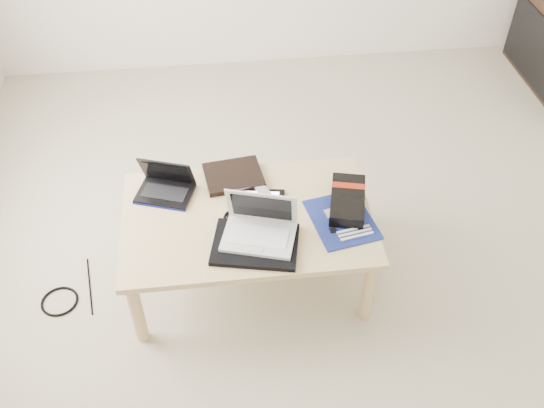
{
  "coord_description": "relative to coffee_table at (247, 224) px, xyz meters",
  "views": [
    {
      "loc": [
        -0.58,
        -1.87,
        2.28
      ],
      "look_at": [
        -0.36,
        0.02,
        0.46
      ],
      "focal_mm": 40.0,
      "sensor_mm": 36.0,
      "label": 1
    }
  ],
  "objects": [
    {
      "name": "ground",
      "position": [
        0.47,
        -0.02,
        -0.35
      ],
      "size": [
        4.0,
        4.0,
        0.0
      ],
      "primitive_type": "plane",
      "color": "#B5AA93",
      "rests_on": "ground"
    },
    {
      "name": "coffee_table",
      "position": [
        0.0,
        0.0,
        0.0
      ],
      "size": [
        1.1,
        0.7,
        0.4
      ],
      "color": "tan",
      "rests_on": "ground"
    },
    {
      "name": "book",
      "position": [
        -0.04,
        0.26,
        0.06
      ],
      "size": [
        0.29,
        0.25,
        0.03
      ],
      "color": "black",
      "rests_on": "coffee_table"
    },
    {
      "name": "netbook",
      "position": [
        -0.35,
        0.2,
        0.09
      ],
      "size": [
        0.29,
        0.25,
        0.17
      ],
      "color": "black",
      "rests_on": "coffee_table"
    },
    {
      "name": "tablet",
      "position": [
        0.05,
        0.07,
        0.05
      ],
      "size": [
        0.27,
        0.22,
        0.01
      ],
      "color": "black",
      "rests_on": "coffee_table"
    },
    {
      "name": "remote",
      "position": [
        0.1,
        0.09,
        0.06
      ],
      "size": [
        0.13,
        0.24,
        0.02
      ],
      "color": "#B5B5BA",
      "rests_on": "coffee_table"
    },
    {
      "name": "neoprene_sleeve",
      "position": [
        0.02,
        -0.18,
        0.06
      ],
      "size": [
        0.4,
        0.33,
        0.02
      ],
      "primitive_type": "cube",
      "rotation": [
        0.0,
        0.0,
        -0.22
      ],
      "color": "black",
      "rests_on": "coffee_table"
    },
    {
      "name": "white_laptop",
      "position": [
        0.04,
        -0.13,
        0.11
      ],
      "size": [
        0.35,
        0.29,
        0.21
      ],
      "color": "silver",
      "rests_on": "neoprene_sleeve"
    },
    {
      "name": "motherboard",
      "position": [
        0.41,
        -0.07,
        0.05
      ],
      "size": [
        0.31,
        0.36,
        0.01
      ],
      "color": "#0D1357",
      "rests_on": "coffee_table"
    },
    {
      "name": "gpu_box",
      "position": [
        0.45,
        0.01,
        0.08
      ],
      "size": [
        0.22,
        0.32,
        0.07
      ],
      "color": "black",
      "rests_on": "coffee_table"
    },
    {
      "name": "cable_coil",
      "position": [
        -0.06,
        -0.01,
        0.05
      ],
      "size": [
        0.12,
        0.12,
        0.01
      ],
      "primitive_type": "torus",
      "rotation": [
        0.0,
        0.0,
        0.17
      ],
      "color": "black",
      "rests_on": "coffee_table"
    },
    {
      "name": "floor_cable_coil",
      "position": [
        -0.89,
        -0.06,
        -0.35
      ],
      "size": [
        0.21,
        0.21,
        0.01
      ],
      "primitive_type": "torus",
      "rotation": [
        0.0,
        0.0,
        -0.27
      ],
      "color": "black",
      "rests_on": "ground"
    },
    {
      "name": "floor_cable_trail",
      "position": [
        -0.76,
        0.02,
        -0.35
      ],
      "size": [
        0.06,
        0.35,
        0.01
      ],
      "primitive_type": "cylinder",
      "rotation": [
        1.57,
        0.0,
        0.16
      ],
      "color": "black",
      "rests_on": "ground"
    }
  ]
}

